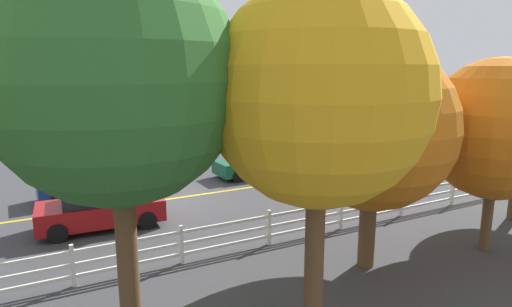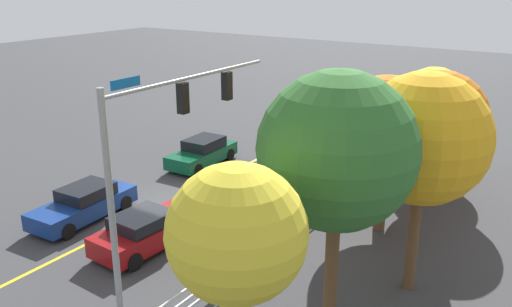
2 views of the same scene
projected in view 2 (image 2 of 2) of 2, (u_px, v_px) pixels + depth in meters
The scene contains 14 objects.
ground_plane at pixel (161, 207), 23.74m from camera, with size 120.00×120.00×0.00m, color #38383A.
lane_center_stripe at pixel (216, 180), 26.91m from camera, with size 28.00×0.16×0.01m, color gold.
signal_assembly at pixel (163, 136), 16.81m from camera, with size 7.86×0.38×6.99m.
car_0 at pixel (146, 231), 20.03m from camera, with size 4.29×2.08×1.44m.
car_1 at pixel (202, 152), 28.79m from camera, with size 4.33×1.94×1.44m.
car_2 at pixel (296, 152), 29.04m from camera, with size 4.54×1.92×1.41m.
car_3 at pixel (84, 204), 22.43m from camera, with size 4.69×2.03×1.41m.
white_rail_fence at pixel (319, 203), 22.69m from camera, with size 26.10×0.10×1.15m.
tree_0 at pixel (237, 235), 11.22m from camera, with size 3.02×3.02×6.16m.
tree_1 at pixel (433, 104), 26.76m from camera, with size 3.59×3.59×5.44m.
tree_2 at pixel (337, 151), 14.14m from camera, with size 4.30×4.30×7.51m.
tree_3 at pixel (439, 119), 23.33m from camera, with size 4.20×4.20×5.89m.
tree_4 at pixel (423, 139), 16.12m from camera, with size 4.04×4.04×7.10m.
tree_5 at pixel (386, 134), 20.51m from camera, with size 4.47×4.47×6.21m.
Camera 2 is at (15.86, 15.49, 9.76)m, focal length 37.99 mm.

